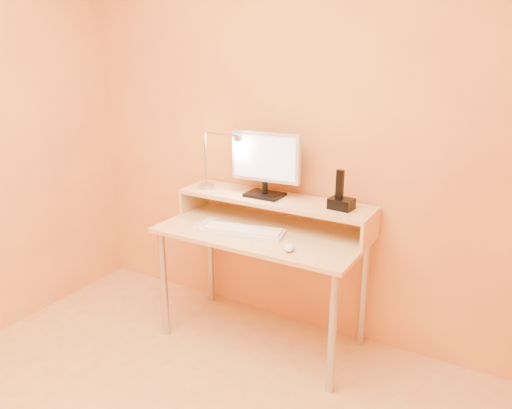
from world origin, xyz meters
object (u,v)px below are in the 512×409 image
Objects in this scene: monitor_panel at (266,157)px; remote_control at (206,223)px; phone_dock at (341,204)px; lamp_base at (207,186)px; keyboard at (243,232)px; mouse at (289,247)px.

monitor_panel reaches higher than remote_control.
phone_dock is at bearing 12.24° from remote_control.
phone_dock is (0.89, 0.03, 0.02)m from lamp_base.
monitor_panel is 0.46m from keyboard.
remote_control is at bearing -56.58° from lamp_base.
monitor_panel reaches higher than keyboard.
mouse is at bearing -109.93° from phone_dock.
mouse is at bearing -22.10° from lamp_base.
lamp_base is 0.77× the size of phone_dock.
phone_dock is at bearing 1.93° from lamp_base.
monitor_panel is 3.29× the size of phone_dock.
keyboard is at bearing -6.88° from remote_control.
phone_dock is 0.67× the size of remote_control.
monitor_panel is at bearing 75.90° from keyboard.
monitor_panel is 4.28× the size of lamp_base.
keyboard is at bearing -148.50° from phone_dock.
phone_dock is 1.35× the size of mouse.
keyboard is at bearing -28.05° from lamp_base.
remote_control is at bearing -157.55° from phone_dock.
mouse is (-0.16, -0.33, -0.17)m from phone_dock.
monitor_panel is at bearing 5.63° from lamp_base.
lamp_base reaches higher than mouse.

